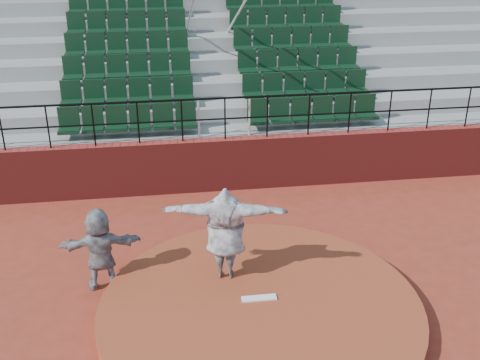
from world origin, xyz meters
The scene contains 8 objects.
ground centered at (0.00, 0.00, 0.00)m, with size 90.00×90.00×0.00m, color maroon.
pitchers_mound centered at (0.00, 0.00, 0.12)m, with size 5.50×5.50×0.25m, color #943B21.
pitching_rubber centered at (0.00, 0.15, 0.27)m, with size 0.60×0.15×0.03m, color white.
boundary_wall centered at (0.00, 5.00, 0.65)m, with size 24.00×0.30×1.30m, color maroon.
wall_railing centered at (0.00, 5.00, 2.03)m, with size 24.04×0.05×1.03m.
seating_deck centered at (0.00, 8.65, 1.44)m, with size 24.00×5.97×4.63m.
pitcher centered at (-0.48, 0.96, 1.13)m, with size 2.17×0.59×1.77m, color black.
fielder centered at (-2.70, 1.28, 0.79)m, with size 1.46×0.47×1.58m, color black.
Camera 1 is at (-1.50, -8.14, 6.53)m, focal length 45.00 mm.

